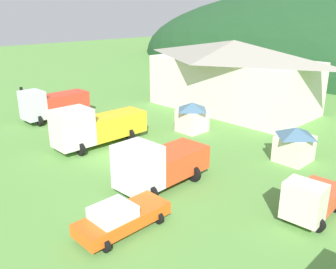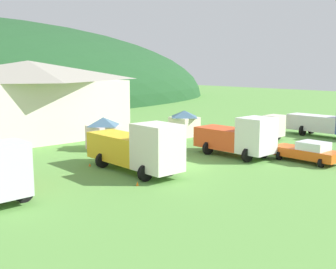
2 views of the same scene
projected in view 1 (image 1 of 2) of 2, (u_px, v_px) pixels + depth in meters
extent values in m
plane|color=#5B9342|center=(121.00, 159.00, 28.71)|extent=(200.00, 200.00, 0.00)
cube|color=silver|center=(232.00, 84.00, 42.37)|extent=(18.09, 9.64, 5.89)
pyramid|color=gray|center=(234.00, 49.00, 41.07)|extent=(19.54, 10.41, 2.06)
cube|color=beige|center=(294.00, 149.00, 28.15)|extent=(2.35, 2.59, 2.03)
pyramid|color=#42667F|center=(296.00, 132.00, 27.70)|extent=(2.54, 2.79, 0.71)
cube|color=beige|center=(192.00, 121.00, 35.04)|extent=(2.36, 2.42, 2.13)
pyramid|color=#42667F|center=(192.00, 106.00, 34.57)|extent=(2.55, 2.61, 0.75)
cube|color=silver|center=(33.00, 105.00, 36.92)|extent=(2.36, 2.06, 2.91)
cube|color=black|center=(31.00, 99.00, 36.64)|extent=(1.28, 1.63, 0.93)
cube|color=red|center=(64.00, 103.00, 39.44)|extent=(2.45, 5.14, 2.11)
cylinder|color=black|center=(39.00, 121.00, 36.73)|extent=(1.10, 0.30, 1.10)
cylinder|color=black|center=(30.00, 117.00, 38.05)|extent=(1.10, 0.30, 1.10)
cylinder|color=black|center=(76.00, 113.00, 39.64)|extent=(1.10, 0.30, 1.10)
cylinder|color=black|center=(66.00, 109.00, 40.96)|extent=(1.10, 0.30, 1.10)
cube|color=silver|center=(72.00, 128.00, 29.55)|extent=(2.42, 3.02, 3.10)
cube|color=black|center=(70.00, 120.00, 29.23)|extent=(1.31, 2.41, 0.99)
cube|color=gold|center=(115.00, 124.00, 32.49)|extent=(2.44, 5.47, 1.92)
cylinder|color=black|center=(81.00, 149.00, 29.34)|extent=(1.10, 0.30, 1.10)
cylinder|color=black|center=(68.00, 143.00, 30.77)|extent=(1.10, 0.30, 1.10)
cylinder|color=black|center=(130.00, 135.00, 32.62)|extent=(1.10, 0.30, 1.10)
cylinder|color=black|center=(116.00, 130.00, 34.05)|extent=(1.10, 0.30, 1.10)
cube|color=white|center=(138.00, 167.00, 22.50)|extent=(2.64, 2.40, 2.85)
cube|color=black|center=(136.00, 159.00, 22.22)|extent=(1.43, 1.90, 0.91)
cube|color=#E04C23|center=(175.00, 161.00, 24.97)|extent=(2.70, 4.48, 1.67)
cylinder|color=black|center=(151.00, 194.00, 22.22)|extent=(1.10, 0.30, 1.10)
cylinder|color=black|center=(127.00, 182.00, 23.72)|extent=(1.10, 0.30, 1.10)
cylinder|color=black|center=(194.00, 174.00, 24.94)|extent=(1.10, 0.30, 1.10)
cylinder|color=black|center=(170.00, 164.00, 26.45)|extent=(1.10, 0.30, 1.10)
cube|color=beige|center=(304.00, 201.00, 19.52)|extent=(2.16, 1.62, 2.15)
cube|color=black|center=(304.00, 194.00, 19.31)|extent=(1.19, 1.26, 0.69)
cube|color=#DB512D|center=(318.00, 196.00, 21.29)|extent=(2.27, 3.17, 1.01)
cylinder|color=black|center=(318.00, 225.00, 19.31)|extent=(0.80, 0.30, 0.80)
cylinder|color=black|center=(286.00, 213.00, 20.43)|extent=(0.80, 0.30, 0.80)
cylinder|color=black|center=(335.00, 205.00, 21.22)|extent=(0.80, 0.30, 0.80)
cylinder|color=black|center=(306.00, 196.00, 22.33)|extent=(0.80, 0.30, 0.80)
cube|color=#E65918|center=(123.00, 219.00, 19.36)|extent=(2.02, 5.25, 0.70)
cube|color=silver|center=(113.00, 212.00, 18.73)|extent=(1.84, 2.11, 0.62)
cylinder|color=black|center=(105.00, 246.00, 17.71)|extent=(0.68, 0.24, 0.68)
cylinder|color=black|center=(86.00, 231.00, 18.89)|extent=(0.68, 0.24, 0.68)
cylinder|color=black|center=(159.00, 218.00, 20.06)|extent=(0.68, 0.24, 0.68)
cylinder|color=black|center=(138.00, 206.00, 21.24)|extent=(0.68, 0.24, 0.68)
cylinder|color=#4C4C51|center=(23.00, 106.00, 38.35)|extent=(0.12, 0.12, 3.04)
cube|color=black|center=(21.00, 90.00, 37.76)|extent=(0.20, 0.24, 0.55)
sphere|color=red|center=(22.00, 90.00, 37.85)|extent=(0.14, 0.14, 0.14)
cone|color=orange|center=(57.00, 147.00, 31.33)|extent=(0.36, 0.36, 0.57)
cone|color=orange|center=(122.00, 132.00, 35.22)|extent=(0.36, 0.36, 0.46)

